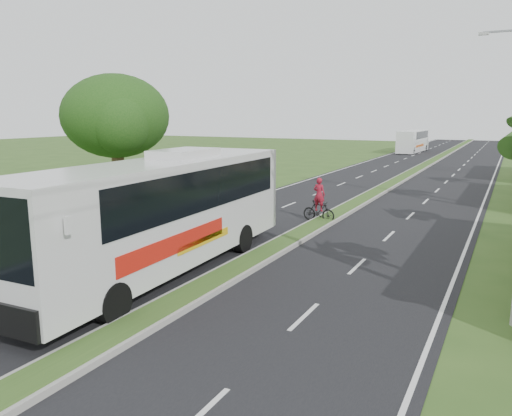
% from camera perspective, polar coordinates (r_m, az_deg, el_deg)
% --- Properties ---
extents(ground, '(180.00, 180.00, 0.00)m').
position_cam_1_polar(ground, '(15.17, -7.03, -9.90)').
color(ground, '#31501D').
rests_on(ground, ground).
extents(road_asphalt, '(14.00, 160.00, 0.02)m').
position_cam_1_polar(road_asphalt, '(33.12, 12.84, 1.21)').
color(road_asphalt, black).
rests_on(road_asphalt, ground).
extents(median_strip, '(1.20, 160.00, 0.18)m').
position_cam_1_polar(median_strip, '(33.11, 12.84, 1.37)').
color(median_strip, gray).
rests_on(median_strip, ground).
extents(lane_edge_left, '(0.12, 160.00, 0.01)m').
position_cam_1_polar(lane_edge_left, '(35.36, 2.28, 2.05)').
color(lane_edge_left, silver).
rests_on(lane_edge_left, ground).
extents(lane_edge_right, '(0.12, 160.00, 0.01)m').
position_cam_1_polar(lane_edge_right, '(32.15, 24.45, 0.21)').
color(lane_edge_right, silver).
rests_on(lane_edge_right, ground).
extents(shade_tree, '(6.30, 6.00, 7.54)m').
position_cam_1_polar(shade_tree, '(29.65, -15.86, 9.75)').
color(shade_tree, '#473321').
rests_on(shade_tree, ground).
extents(coach_bus_main, '(3.14, 12.81, 4.11)m').
position_cam_1_polar(coach_bus_main, '(16.86, -10.29, 0.08)').
color(coach_bus_main, silver).
rests_on(coach_bus_main, ground).
extents(coach_bus_far, '(2.62, 10.49, 3.03)m').
position_cam_1_polar(coach_bus_far, '(73.74, 17.52, 7.42)').
color(coach_bus_far, white).
rests_on(coach_bus_far, ground).
extents(motorcyclist, '(1.77, 0.69, 2.23)m').
position_cam_1_polar(motorcyclist, '(25.06, 7.20, 0.22)').
color(motorcyclist, black).
rests_on(motorcyclist, ground).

